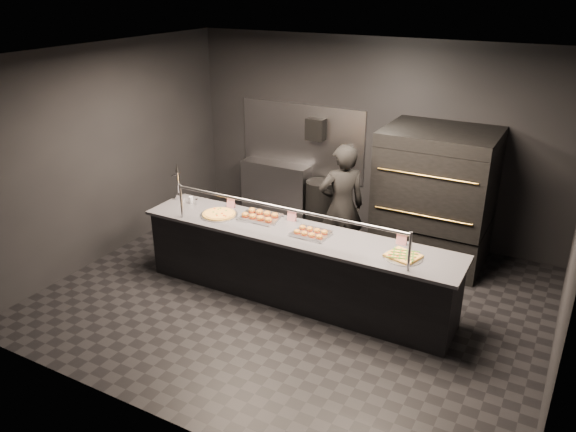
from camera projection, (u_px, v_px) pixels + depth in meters
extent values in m
plane|color=black|center=(295.00, 297.00, 7.20)|extent=(6.00, 6.00, 0.00)
plane|color=black|center=(297.00, 56.00, 6.02)|extent=(6.00, 6.00, 0.00)
cube|color=black|center=(372.00, 138.00, 8.63)|extent=(6.00, 0.04, 3.00)
cube|color=black|center=(154.00, 280.00, 4.59)|extent=(6.00, 0.04, 3.00)
cube|color=black|center=(109.00, 152.00, 7.93)|extent=(0.04, 5.00, 3.00)
cube|color=#99999E|center=(302.00, 141.00, 9.22)|extent=(2.20, 0.02, 1.20)
cube|color=black|center=(296.00, 267.00, 7.03)|extent=(4.00, 0.70, 0.88)
cube|color=#39383E|center=(296.00, 233.00, 6.85)|extent=(4.10, 0.78, 0.04)
cylinder|color=#99999E|center=(181.00, 201.00, 7.17)|extent=(0.03, 0.03, 0.45)
cylinder|color=#99999E|center=(409.00, 252.00, 5.85)|extent=(0.03, 0.03, 0.45)
cylinder|color=#99999E|center=(284.00, 208.00, 6.43)|extent=(3.00, 0.04, 0.04)
cube|color=black|center=(430.00, 239.00, 8.09)|extent=(1.50, 1.15, 0.60)
cube|color=black|center=(435.00, 200.00, 7.85)|extent=(1.50, 1.20, 0.55)
cube|color=black|center=(439.00, 163.00, 7.64)|extent=(1.50, 1.20, 0.55)
cube|color=black|center=(442.00, 136.00, 7.49)|extent=(1.50, 1.20, 0.18)
cylinder|color=gold|center=(422.00, 216.00, 7.35)|extent=(1.30, 0.02, 0.02)
cylinder|color=gold|center=(426.00, 176.00, 7.14)|extent=(1.30, 0.02, 0.02)
cube|color=#99999E|center=(276.00, 188.00, 9.60)|extent=(1.20, 0.35, 0.90)
cube|color=black|center=(316.00, 129.00, 8.92)|extent=(0.30, 0.20, 0.35)
cylinder|color=#B2B2B7|center=(347.00, 164.00, 8.88)|extent=(0.14, 0.14, 0.45)
cube|color=black|center=(348.00, 149.00, 8.78)|extent=(0.10, 0.06, 0.06)
cylinder|color=silver|center=(179.00, 196.00, 7.84)|extent=(0.14, 0.14, 0.08)
cylinder|color=silver|center=(178.00, 184.00, 7.77)|extent=(0.05, 0.05, 0.35)
cylinder|color=silver|center=(174.00, 175.00, 7.65)|extent=(0.02, 0.10, 0.02)
cone|color=black|center=(177.00, 168.00, 7.68)|extent=(0.05, 0.05, 0.14)
cylinder|color=silver|center=(219.00, 215.00, 7.31)|extent=(0.49, 0.49, 0.01)
cylinder|color=#AA7C36|center=(219.00, 214.00, 7.31)|extent=(0.43, 0.43, 0.02)
cylinder|color=gold|center=(219.00, 213.00, 7.30)|extent=(0.38, 0.38, 0.01)
cube|color=silver|center=(260.00, 217.00, 7.22)|extent=(0.57, 0.46, 0.02)
ellipsoid|color=#A77223|center=(245.00, 214.00, 7.21)|extent=(0.09, 0.09, 0.06)
ellipsoid|color=#A77223|center=(252.00, 210.00, 7.35)|extent=(0.09, 0.09, 0.06)
ellipsoid|color=#A77223|center=(253.00, 216.00, 7.16)|extent=(0.09, 0.09, 0.06)
ellipsoid|color=#A77223|center=(259.00, 212.00, 7.30)|extent=(0.09, 0.09, 0.06)
ellipsoid|color=#A77223|center=(260.00, 218.00, 7.11)|extent=(0.09, 0.09, 0.06)
ellipsoid|color=#A77223|center=(267.00, 213.00, 7.25)|extent=(0.09, 0.09, 0.06)
ellipsoid|color=#A77223|center=(268.00, 219.00, 7.06)|extent=(0.09, 0.09, 0.06)
ellipsoid|color=#A77223|center=(275.00, 215.00, 7.20)|extent=(0.09, 0.09, 0.06)
cube|color=silver|center=(311.00, 234.00, 6.75)|extent=(0.46, 0.36, 0.02)
ellipsoid|color=#A77223|center=(297.00, 231.00, 6.75)|extent=(0.08, 0.08, 0.05)
ellipsoid|color=#A77223|center=(303.00, 227.00, 6.86)|extent=(0.08, 0.08, 0.05)
ellipsoid|color=#A77223|center=(304.00, 233.00, 6.70)|extent=(0.08, 0.08, 0.05)
ellipsoid|color=#A77223|center=(310.00, 229.00, 6.82)|extent=(0.08, 0.08, 0.05)
ellipsoid|color=#A77223|center=(312.00, 235.00, 6.66)|extent=(0.08, 0.08, 0.05)
ellipsoid|color=#A77223|center=(317.00, 230.00, 6.78)|extent=(0.08, 0.08, 0.05)
ellipsoid|color=#A77223|center=(319.00, 236.00, 6.62)|extent=(0.08, 0.08, 0.05)
ellipsoid|color=#A77223|center=(324.00, 232.00, 6.73)|extent=(0.08, 0.08, 0.05)
cylinder|color=silver|center=(403.00, 257.00, 6.21)|extent=(0.43, 0.43, 0.01)
cube|color=#AA7C36|center=(403.00, 256.00, 6.20)|extent=(0.41, 0.39, 0.02)
cube|color=gold|center=(403.00, 255.00, 6.20)|extent=(0.39, 0.37, 0.01)
cube|color=#407B26|center=(403.00, 254.00, 6.19)|extent=(0.37, 0.34, 0.01)
cylinder|color=silver|center=(191.00, 200.00, 7.68)|extent=(0.06, 0.06, 0.09)
cylinder|color=silver|center=(197.00, 202.00, 7.64)|extent=(0.04, 0.04, 0.08)
cube|color=white|center=(231.00, 202.00, 7.53)|extent=(0.12, 0.04, 0.15)
cube|color=white|center=(292.00, 215.00, 7.13)|extent=(0.12, 0.04, 0.15)
cube|color=white|center=(402.00, 238.00, 6.49)|extent=(0.12, 0.04, 0.15)
cylinder|color=black|center=(319.00, 203.00, 9.17)|extent=(0.45, 0.45, 0.75)
imported|color=black|center=(342.00, 207.00, 7.68)|extent=(0.77, 0.74, 1.77)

